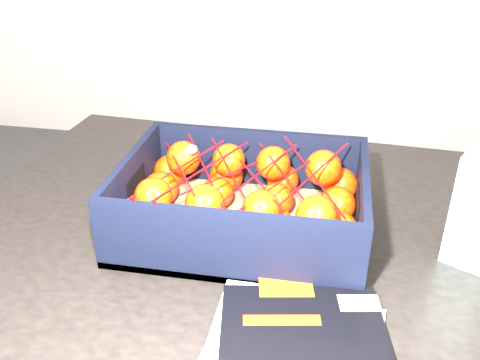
# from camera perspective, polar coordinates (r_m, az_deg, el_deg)

# --- Properties ---
(table) EXTENTS (1.25, 0.88, 0.75)m
(table) POSITION_cam_1_polar(r_m,az_deg,el_deg) (0.96, 5.74, -10.29)
(table) COLOR black
(table) RESTS_ON ground
(produce_crate) EXTENTS (0.40, 0.30, 0.12)m
(produce_crate) POSITION_cam_1_polar(r_m,az_deg,el_deg) (0.88, 0.36, -3.21)
(produce_crate) COLOR #8F5F42
(produce_crate) RESTS_ON table
(clementine_heap) EXTENTS (0.38, 0.28, 0.11)m
(clementine_heap) POSITION_cam_1_polar(r_m,az_deg,el_deg) (0.87, 0.52, -2.04)
(clementine_heap) COLOR #FF3005
(clementine_heap) RESTS_ON produce_crate
(mesh_net) EXTENTS (0.33, 0.26, 0.09)m
(mesh_net) POSITION_cam_1_polar(r_m,az_deg,el_deg) (0.84, -0.38, 0.43)
(mesh_net) COLOR #C0070C
(mesh_net) RESTS_ON clementine_heap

